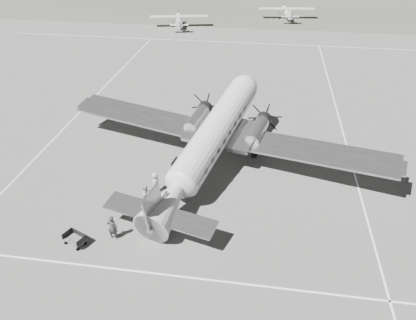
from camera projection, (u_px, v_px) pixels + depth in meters
The scene contains 13 objects.
ground at pixel (223, 164), 38.11m from camera, with size 260.00×260.00×0.00m, color slate.
taxi_line_near at pixel (198, 278), 26.39m from camera, with size 60.00×0.15×0.01m, color white.
taxi_line_right at pixel (355, 175), 36.60m from camera, with size 0.15×80.00×0.01m, color white.
taxi_line_left at pixel (84, 107), 48.75m from camera, with size 0.15×60.00×0.01m, color white.
taxi_line_horizon at pixel (250, 43), 71.59m from camera, with size 90.00×0.15×0.01m, color white.
dc3_airliner at pixel (211, 140), 35.79m from camera, with size 31.94×22.16×6.08m, color #BABABD, non-canonical shape.
light_plane_left at pixel (179, 21), 80.26m from camera, with size 11.54×9.36×2.39m, color silver, non-canonical shape.
light_plane_right at pixel (287, 13), 85.97m from camera, with size 11.92×9.67×2.47m, color silver, non-canonical shape.
baggage_cart_near at pixel (137, 207), 31.89m from camera, with size 1.69×1.19×0.95m, color #5C5C5C, non-canonical shape.
baggage_cart_far at pixel (75, 239), 28.85m from camera, with size 1.59×1.12×0.90m, color #5C5C5C, non-canonical shape.
ground_crew at pixel (112, 227), 29.11m from camera, with size 0.74×0.48×2.02m, color #333333.
ramp_agent at pixel (147, 193), 32.84m from camera, with size 0.80×0.62×1.65m, color beige.
passenger at pixel (155, 183), 33.88m from camera, with size 0.94×0.61×1.93m, color #B1B1AF.
Camera 1 is at (3.39, -31.91, 20.61)m, focal length 35.00 mm.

